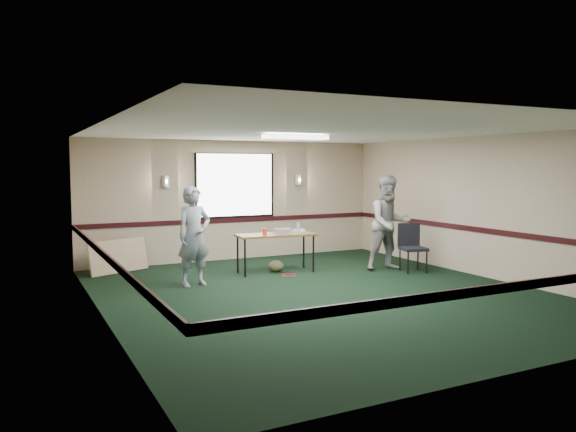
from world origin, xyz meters
name	(u,v)px	position (x,y,z in m)	size (l,w,h in m)	color
ground	(323,294)	(0.00, 0.00, 0.00)	(8.00, 8.00, 0.00)	black
room_shell	(269,194)	(0.00, 2.12, 1.58)	(8.00, 8.02, 8.00)	tan
folding_table	(276,237)	(0.11, 2.07, 0.72)	(1.61, 0.76, 0.78)	brown
projector	(283,231)	(0.24, 2.01, 0.83)	(0.31, 0.26, 0.10)	#92929A
game_console	(299,230)	(0.69, 2.19, 0.80)	(0.21, 0.17, 0.05)	silver
red_cup	(265,232)	(-0.15, 2.01, 0.84)	(0.08, 0.08, 0.13)	red
water_bottle	(298,228)	(0.57, 1.99, 0.88)	(0.06, 0.06, 0.21)	#7EA1CF
duffel_bag	(276,266)	(0.14, 2.12, 0.12)	(0.33, 0.25, 0.23)	#4E4E2D
cable_coil	(289,275)	(0.21, 1.68, 0.01)	(0.29, 0.29, 0.01)	red
folded_table	(118,256)	(-2.70, 3.46, 0.33)	(1.29, 0.06, 0.67)	tan
conference_chair	(411,243)	(2.64, 0.98, 0.56)	(0.58, 0.59, 0.96)	black
person_left	(194,236)	(-1.71, 1.59, 0.88)	(0.64, 0.42, 1.77)	#435994
person_right	(389,223)	(2.32, 1.30, 0.97)	(0.94, 0.73, 1.93)	slate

